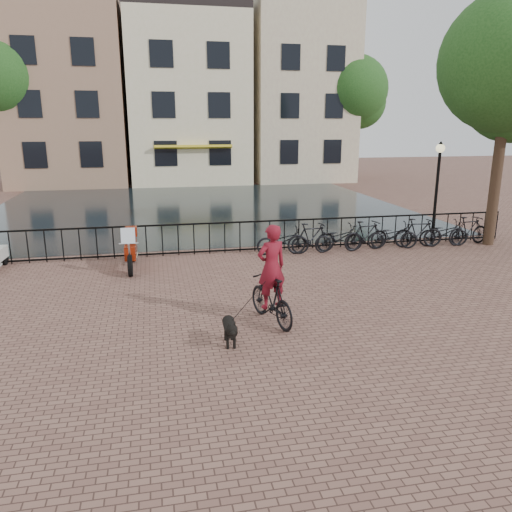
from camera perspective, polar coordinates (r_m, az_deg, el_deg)
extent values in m
plane|color=brown|center=(8.99, 3.98, -12.33)|extent=(100.00, 100.00, 0.00)
plane|color=black|center=(25.41, -6.59, 5.57)|extent=(20.00, 20.00, 0.00)
cube|color=black|center=(16.14, -3.62, 3.82)|extent=(20.00, 0.05, 0.05)
cube|color=black|center=(16.34, -3.56, 0.65)|extent=(20.00, 0.05, 0.05)
cube|color=#977158|center=(38.09, -20.61, 16.92)|extent=(7.50, 9.00, 12.00)
cube|color=beige|center=(37.80, -7.94, 16.96)|extent=(8.00, 9.00, 11.00)
cube|color=black|center=(38.47, -8.29, 25.77)|extent=(8.00, 9.00, 0.80)
cube|color=gold|center=(33.12, -7.17, 12.26)|extent=(5.00, 0.60, 0.15)
cube|color=#C0AA8F|center=(39.23, 4.37, 18.08)|extent=(7.00, 9.00, 12.50)
cylinder|color=black|center=(35.79, -26.54, 11.92)|extent=(0.36, 0.36, 6.30)
sphere|color=#1A4517|center=(35.87, -27.24, 17.64)|extent=(5.04, 5.04, 5.04)
cylinder|color=black|center=(18.88, 25.91, 9.51)|extent=(0.36, 0.36, 5.60)
sphere|color=#1A4517|center=(18.92, 27.07, 19.16)|extent=(4.48, 4.48, 4.48)
cylinder|color=black|center=(37.49, 10.85, 13.00)|extent=(0.36, 0.36, 5.95)
sphere|color=#1A4517|center=(37.54, 11.11, 18.18)|extent=(4.76, 4.76, 4.76)
cylinder|color=black|center=(18.12, 19.84, 6.12)|extent=(0.10, 0.10, 3.20)
sphere|color=beige|center=(17.96, 20.33, 11.48)|extent=(0.30, 0.30, 0.30)
imported|color=black|center=(10.54, 1.76, -4.85)|extent=(1.00, 1.89, 1.09)
imported|color=maroon|center=(10.27, 1.79, -0.28)|extent=(0.89, 0.71, 2.14)
imported|color=black|center=(16.03, 3.11, 1.74)|extent=(1.75, 0.69, 0.90)
imported|color=black|center=(16.28, 6.35, 2.06)|extent=(1.70, 0.62, 1.00)
imported|color=black|center=(16.61, 9.47, 2.03)|extent=(1.76, 0.73, 0.90)
imported|color=black|center=(16.96, 12.47, 2.31)|extent=(1.72, 0.75, 1.00)
imported|color=black|center=(17.37, 15.33, 2.27)|extent=(1.78, 0.81, 0.90)
imported|color=black|center=(17.81, 18.07, 2.52)|extent=(1.71, 0.66, 1.00)
imported|color=black|center=(18.31, 20.65, 2.46)|extent=(1.78, 0.82, 0.90)
imported|color=black|center=(18.82, 23.12, 2.69)|extent=(1.72, 0.73, 1.00)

